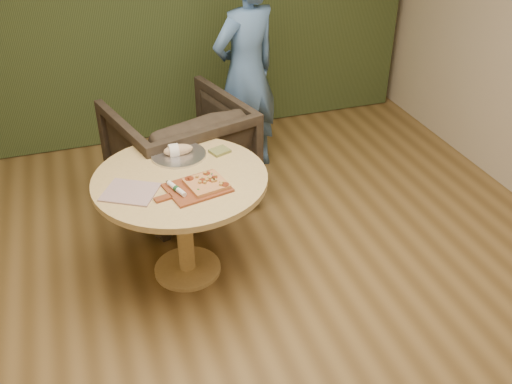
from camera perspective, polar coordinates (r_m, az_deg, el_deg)
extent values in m
cube|color=brown|center=(3.47, 0.72, -15.06)|extent=(5.00, 6.00, 0.02)
cylinder|color=tan|center=(3.96, -6.84, -7.59)|extent=(0.45, 0.45, 0.03)
cylinder|color=tan|center=(3.75, -7.18, -3.62)|extent=(0.11, 0.11, 0.68)
cylinder|color=tan|center=(3.54, -7.59, 1.27)|extent=(1.08, 1.08, 0.04)
cube|color=brown|center=(3.39, -5.87, 0.41)|extent=(0.40, 0.35, 0.01)
cube|color=brown|center=(3.32, -9.28, -0.63)|extent=(0.11, 0.07, 0.01)
cube|color=tan|center=(3.39, -5.00, 0.86)|extent=(0.26, 0.26, 0.02)
cylinder|color=maroon|center=(3.35, -3.11, 0.77)|extent=(0.05, 0.05, 0.00)
cylinder|color=maroon|center=(3.40, -4.46, 1.23)|extent=(0.04, 0.04, 0.00)
cylinder|color=maroon|center=(3.47, -4.96, 1.88)|extent=(0.04, 0.04, 0.00)
cylinder|color=maroon|center=(3.42, -4.19, 1.47)|extent=(0.04, 0.04, 0.00)
cylinder|color=maroon|center=(3.40, -5.30, 1.13)|extent=(0.05, 0.05, 0.00)
cylinder|color=maroon|center=(3.43, -6.70, 1.36)|extent=(0.05, 0.05, 0.00)
cube|color=tan|center=(3.36, -3.46, 0.96)|extent=(0.02, 0.02, 0.01)
cube|color=tan|center=(3.43, -4.04, 1.63)|extent=(0.02, 0.02, 0.01)
cube|color=tan|center=(3.34, -3.52, 0.77)|extent=(0.02, 0.02, 0.01)
cube|color=tan|center=(3.37, -5.63, 0.99)|extent=(0.02, 0.02, 0.01)
cube|color=tan|center=(3.43, -5.92, 1.54)|extent=(0.02, 0.02, 0.01)
cube|color=tan|center=(3.41, -4.64, 1.43)|extent=(0.03, 0.03, 0.01)
cube|color=tan|center=(3.46, -5.09, 1.91)|extent=(0.02, 0.02, 0.01)
cube|color=tan|center=(3.38, -4.31, 1.14)|extent=(0.02, 0.02, 0.01)
cube|color=tan|center=(3.39, -4.95, 1.21)|extent=(0.03, 0.03, 0.01)
cube|color=tan|center=(3.37, -5.13, 0.96)|extent=(0.02, 0.02, 0.01)
cube|color=tan|center=(3.38, -4.11, 1.18)|extent=(0.02, 0.02, 0.01)
cube|color=#236721|center=(3.46, -4.42, 1.86)|extent=(0.01, 0.01, 0.00)
cube|color=#236721|center=(3.46, -4.91, 1.80)|extent=(0.01, 0.01, 0.00)
cube|color=#236721|center=(3.45, -4.85, 1.71)|extent=(0.01, 0.01, 0.00)
cube|color=#236721|center=(3.42, -5.40, 1.39)|extent=(0.01, 0.01, 0.00)
cube|color=#236721|center=(3.32, -5.80, 0.28)|extent=(0.01, 0.01, 0.00)
cube|color=#236721|center=(3.45, -4.45, 1.77)|extent=(0.01, 0.01, 0.00)
cube|color=#8E415A|center=(3.45, -4.39, 1.69)|extent=(0.01, 0.03, 0.00)
cube|color=#8E415A|center=(3.43, -4.65, 1.53)|extent=(0.02, 0.03, 0.00)
cube|color=#8E415A|center=(3.42, -6.75, 1.25)|extent=(0.01, 0.03, 0.00)
cylinder|color=white|center=(3.35, -7.94, 0.33)|extent=(0.09, 0.17, 0.03)
cylinder|color=#194C26|center=(3.35, -7.94, 0.33)|extent=(0.04, 0.04, 0.03)
cube|color=silver|center=(3.43, -8.80, 0.99)|extent=(0.03, 0.04, 0.00)
cube|color=beige|center=(3.42, -12.47, -0.01)|extent=(0.39, 0.37, 0.01)
cylinder|color=silver|center=(3.75, -7.74, 3.67)|extent=(0.35, 0.35, 0.01)
cylinder|color=silver|center=(3.75, -7.74, 3.73)|extent=(0.36, 0.36, 0.02)
ellipsoid|color=#D5B282|center=(3.74, -7.78, 4.20)|extent=(0.19, 0.08, 0.07)
cylinder|color=white|center=(3.73, -8.23, 4.12)|extent=(0.06, 0.09, 0.09)
cube|color=#59612B|center=(3.77, -3.65, 4.11)|extent=(0.15, 0.13, 0.02)
imported|color=black|center=(4.42, -7.67, 4.26)|extent=(1.12, 1.08, 0.95)
imported|color=#466B9C|center=(4.71, -1.02, 11.79)|extent=(0.76, 0.64, 1.75)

